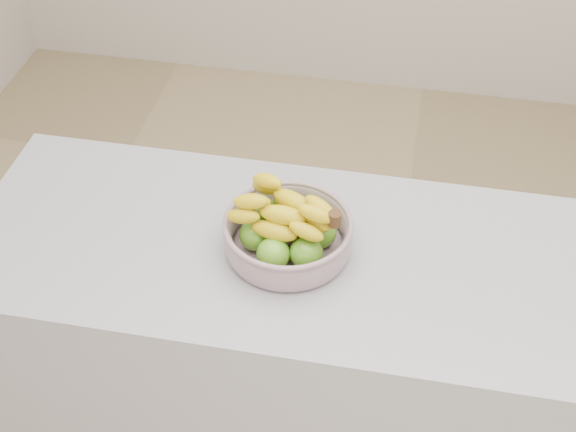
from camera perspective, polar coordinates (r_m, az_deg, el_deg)
name	(u,v)px	position (r m, az deg, el deg)	size (l,w,h in m)	color
counter	(386,387)	(2.13, 7.01, -11.94)	(2.00, 0.60, 0.90)	gray
fruit_bowl	(288,232)	(1.76, -0.01, -1.16)	(0.29, 0.29, 0.15)	#A7BAC9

